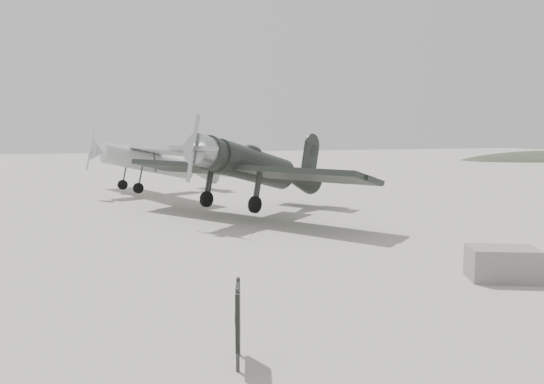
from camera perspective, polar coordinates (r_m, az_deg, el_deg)
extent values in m
plane|color=#9E9B8D|center=(18.81, 8.40, -5.40)|extent=(160.00, 160.00, 0.00)
cylinder|color=black|center=(24.10, -2.09, 2.73)|extent=(4.69, 3.79, 1.48)
cone|color=black|center=(26.84, 2.72, 3.24)|extent=(3.05, 2.66, 1.37)
cylinder|color=#B1B4B6|center=(21.74, -7.58, 2.26)|extent=(1.51, 1.62, 1.31)
cone|color=#B1B4B6|center=(21.31, -8.80, 2.15)|extent=(0.63, 0.70, 0.59)
cube|color=#B1B4B6|center=(21.36, -8.66, 2.16)|extent=(0.16, 0.19, 2.74)
ellipsoid|color=black|center=(23.90, -2.43, 4.27)|extent=(1.36, 1.24, 0.49)
cube|color=black|center=(23.57, -3.25, 1.74)|extent=(8.83, 11.79, 0.23)
cube|color=black|center=(27.53, 3.75, 3.43)|extent=(3.41, 4.34, 0.11)
cube|color=black|center=(27.62, 3.95, 5.30)|extent=(1.12, 0.79, 1.90)
cylinder|color=black|center=(22.50, -1.21, -2.19)|extent=(0.69, 0.54, 0.72)
cylinder|color=black|center=(24.39, -6.40, -1.55)|extent=(0.69, 0.54, 0.72)
cylinder|color=#333333|center=(22.40, -1.22, -0.41)|extent=(0.16, 0.16, 1.48)
cylinder|color=#333333|center=(24.30, -6.42, 0.10)|extent=(0.16, 0.16, 1.48)
cylinder|color=black|center=(27.78, 4.05, 2.41)|extent=(0.24, 0.20, 0.23)
cylinder|color=gray|center=(33.39, -13.11, 3.18)|extent=(5.83, 2.99, 1.21)
cone|color=gray|center=(35.13, -7.34, 3.46)|extent=(2.24, 1.68, 1.10)
cone|color=gray|center=(32.22, -18.32, 2.89)|extent=(0.99, 1.30, 1.15)
cube|color=gray|center=(32.08, -19.06, 2.85)|extent=(0.10, 0.16, 2.43)
cube|color=gray|center=(33.18, -13.84, 4.32)|extent=(5.87, 12.17, 0.20)
cube|color=gray|center=(35.40, -6.56, 3.58)|extent=(2.14, 3.87, 0.09)
cube|color=gray|center=(35.43, -6.42, 4.75)|extent=(0.97, 0.40, 1.43)
cylinder|color=black|center=(32.07, -13.59, 0.02)|extent=(0.63, 0.34, 0.62)
cylinder|color=black|center=(34.30, -15.21, 0.39)|extent=(0.63, 0.34, 0.62)
cylinder|color=#333333|center=(32.00, -13.62, 1.14)|extent=(0.13, 0.13, 1.32)
cylinder|color=#333333|center=(34.24, -15.24, 1.44)|extent=(0.13, 0.13, 1.32)
cylinder|color=black|center=(35.54, -6.25, 2.97)|extent=(0.21, 0.14, 0.20)
cube|color=slate|center=(15.24, 23.56, -7.09)|extent=(2.01, 1.67, 0.86)
cylinder|color=#333333|center=(8.84, -3.73, -14.64)|extent=(0.08, 0.08, 1.39)
cylinder|color=#333333|center=(9.44, -3.64, -13.23)|extent=(0.08, 0.08, 1.39)
cube|color=black|center=(9.08, -3.69, -12.96)|extent=(0.33, 0.94, 0.96)
cube|color=beige|center=(9.06, -3.94, -12.64)|extent=(0.22, 0.72, 0.19)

